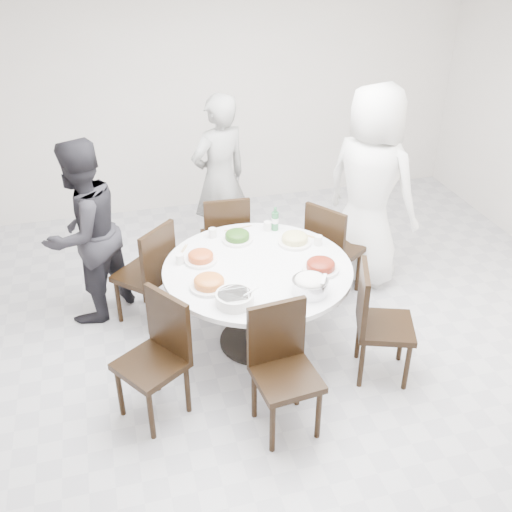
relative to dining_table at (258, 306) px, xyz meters
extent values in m
cube|color=#BCBCC2|center=(0.24, -0.19, -0.38)|extent=(6.00, 6.00, 0.01)
cube|color=white|center=(0.24, 2.81, 1.02)|extent=(6.00, 0.01, 2.80)
cylinder|color=white|center=(0.00, 0.00, 0.00)|extent=(1.50, 1.50, 0.75)
cube|color=black|center=(0.89, 0.56, 0.10)|extent=(0.58, 0.58, 0.95)
cube|color=black|center=(-0.05, 1.03, 0.10)|extent=(0.44, 0.44, 0.95)
cube|color=black|center=(-0.86, 0.59, 0.10)|extent=(0.59, 0.59, 0.95)
cube|color=black|center=(-0.93, -0.60, 0.10)|extent=(0.58, 0.58, 0.95)
cube|color=black|center=(-0.06, -0.97, 0.10)|extent=(0.46, 0.46, 0.95)
cube|color=black|center=(0.84, -0.62, 0.10)|extent=(0.54, 0.54, 0.95)
imported|color=white|center=(1.28, 0.75, 0.59)|extent=(1.04, 1.12, 1.92)
imported|color=black|center=(0.02, 1.53, 0.48)|extent=(0.73, 0.62, 1.72)
imported|color=black|center=(-1.31, 0.80, 0.44)|extent=(1.00, 1.00, 1.64)
cylinder|color=white|center=(-0.06, 0.45, 0.41)|extent=(0.26, 0.26, 0.07)
cylinder|color=white|center=(0.40, 0.28, 0.41)|extent=(0.28, 0.28, 0.08)
cylinder|color=white|center=(-0.42, 0.19, 0.41)|extent=(0.26, 0.26, 0.07)
cylinder|color=white|center=(0.46, -0.18, 0.41)|extent=(0.29, 0.29, 0.07)
cylinder|color=white|center=(-0.43, -0.19, 0.41)|extent=(0.29, 0.29, 0.08)
cylinder|color=silver|center=(0.27, -0.45, 0.43)|extent=(0.27, 0.27, 0.11)
cylinder|color=white|center=(-0.29, -0.44, 0.42)|extent=(0.28, 0.28, 0.08)
cylinder|color=#2B6C3E|center=(0.31, 0.56, 0.48)|extent=(0.06, 0.06, 0.21)
cylinder|color=white|center=(-0.02, 0.59, 0.42)|extent=(0.07, 0.07, 0.08)
camera|label=1|loc=(-1.05, -3.87, 2.86)|focal=42.00mm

